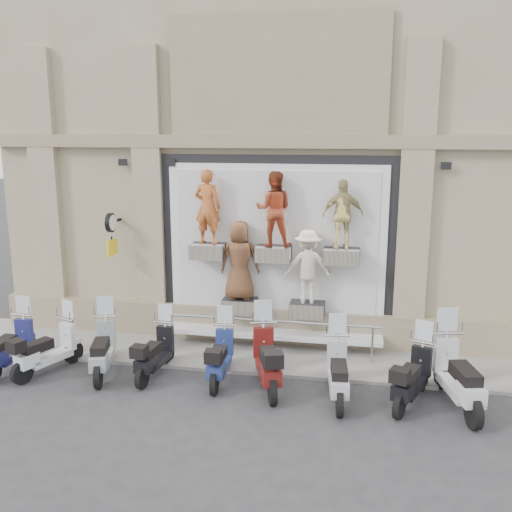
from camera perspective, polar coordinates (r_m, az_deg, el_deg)
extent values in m
plane|color=#303033|center=(11.45, -0.41, -13.98)|extent=(90.00, 90.00, 0.00)
cube|color=gray|center=(13.31, 1.36, -9.86)|extent=(16.00, 2.20, 0.08)
cube|color=black|center=(13.44, 2.02, 0.88)|extent=(5.60, 0.10, 4.30)
cube|color=white|center=(13.38, 1.98, 0.83)|extent=(5.10, 0.06, 3.90)
cube|color=white|center=(13.34, 1.95, 0.80)|extent=(4.70, 0.04, 3.60)
cube|color=white|center=(13.59, 1.69, -7.67)|extent=(5.10, 0.75, 0.10)
cube|color=#28282B|center=(13.42, -4.79, 0.50)|extent=(0.80, 0.50, 0.35)
imported|color=orange|center=(13.24, -4.87, 4.93)|extent=(0.69, 0.51, 1.74)
cube|color=#28282B|center=(13.09, 1.77, 0.24)|extent=(0.80, 0.50, 0.35)
imported|color=brown|center=(12.91, 1.80, 4.70)|extent=(0.88, 0.71, 1.71)
cube|color=#28282B|center=(12.95, 8.55, -0.03)|extent=(0.80, 0.50, 0.35)
imported|color=tan|center=(12.78, 8.69, 4.13)|extent=(0.97, 0.55, 1.55)
cube|color=#28282B|center=(13.57, -1.62, -4.99)|extent=(0.80, 0.50, 0.35)
imported|color=brown|center=(13.28, -1.65, -0.44)|extent=(0.97, 0.69, 1.86)
cube|color=#28282B|center=(13.34, 5.14, -5.36)|extent=(0.80, 0.50, 0.35)
imported|color=#FFE6CE|center=(13.06, 5.23, -1.03)|extent=(1.18, 0.76, 1.72)
cube|color=black|center=(14.23, -13.87, 3.43)|extent=(0.06, 0.56, 0.06)
cylinder|color=black|center=(13.98, -14.32, 3.25)|extent=(0.10, 0.46, 0.46)
cube|color=yellow|center=(14.09, -14.19, 0.84)|extent=(0.04, 0.50, 0.38)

